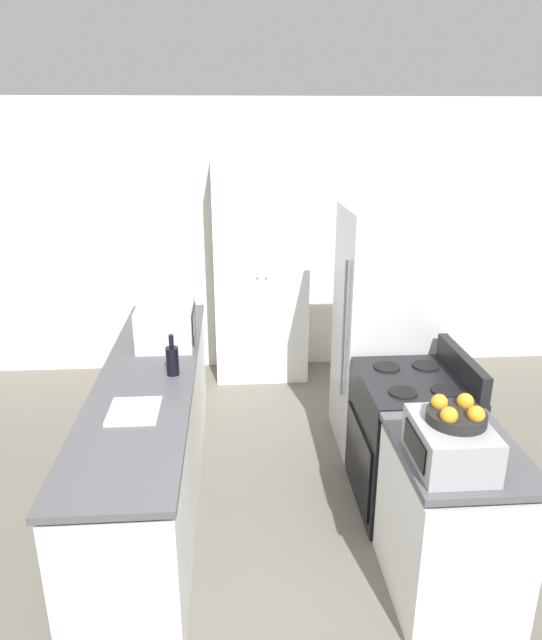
% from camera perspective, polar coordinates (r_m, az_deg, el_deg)
% --- Properties ---
extents(wall_back, '(7.00, 0.06, 2.60)m').
position_cam_1_polar(wall_back, '(5.58, -1.19, 8.04)').
color(wall_back, silver).
rests_on(wall_back, ground_plane).
extents(counter_left, '(0.60, 2.77, 0.89)m').
position_cam_1_polar(counter_left, '(3.92, -11.79, -11.26)').
color(counter_left, silver).
rests_on(counter_left, ground_plane).
extents(counter_right, '(0.60, 0.77, 0.89)m').
position_cam_1_polar(counter_right, '(3.25, 17.47, -19.01)').
color(counter_right, silver).
rests_on(counter_right, ground_plane).
extents(pantry_cabinet, '(0.87, 0.48, 2.13)m').
position_cam_1_polar(pantry_cabinet, '(5.36, -1.03, 4.99)').
color(pantry_cabinet, white).
rests_on(pantry_cabinet, ground_plane).
extents(stove, '(0.66, 0.75, 1.05)m').
position_cam_1_polar(stove, '(3.85, 13.65, -11.66)').
color(stove, black).
rests_on(stove, ground_plane).
extents(refrigerator, '(0.71, 0.71, 1.83)m').
position_cam_1_polar(refrigerator, '(4.32, 11.43, -1.13)').
color(refrigerator, '#B7B7BC').
rests_on(refrigerator, ground_plane).
extents(microwave, '(0.39, 0.54, 0.29)m').
position_cam_1_polar(microwave, '(4.13, -10.37, -0.24)').
color(microwave, '#B2B2B7').
rests_on(microwave, counter_left).
extents(wine_bottle, '(0.08, 0.08, 0.27)m').
position_cam_1_polar(wine_bottle, '(3.61, -9.83, -3.95)').
color(wine_bottle, black).
rests_on(wine_bottle, counter_left).
extents(toaster_oven, '(0.34, 0.42, 0.21)m').
position_cam_1_polar(toaster_oven, '(2.81, 17.48, -11.73)').
color(toaster_oven, '#939399').
rests_on(toaster_oven, counter_right).
extents(fruit_bowl, '(0.27, 0.27, 0.11)m').
position_cam_1_polar(fruit_bowl, '(2.76, 18.08, -8.92)').
color(fruit_bowl, black).
rests_on(fruit_bowl, toaster_oven).
extents(cutting_board, '(0.27, 0.30, 0.02)m').
position_cam_1_polar(cutting_board, '(3.24, -13.53, -8.84)').
color(cutting_board, silver).
rests_on(cutting_board, counter_left).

